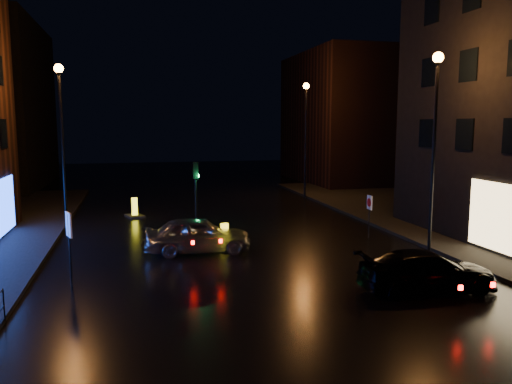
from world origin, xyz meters
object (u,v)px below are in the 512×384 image
Objects in this scene: traffic_signal at (196,217)px; road_sign_right at (369,206)px; silver_hatchback at (198,235)px; dark_sedan at (427,271)px; bollard_far at (135,213)px; road_sign_left at (69,231)px; bollard_near at (225,243)px.

traffic_signal reaches higher than road_sign_right.
road_sign_right reaches higher than silver_hatchback.
dark_sedan is at bearing -63.87° from traffic_signal.
bollard_far is 12.85m from road_sign_left.
bollard_near is 7.30m from road_sign_left.
road_sign_left is 1.22× the size of road_sign_right.
road_sign_left is (-5.37, -9.10, 1.41)m from traffic_signal.
bollard_near is 7.23m from road_sign_right.
bollard_far is (-3.82, 8.71, 0.00)m from bollard_near.
road_sign_right is (13.06, 4.17, -0.35)m from road_sign_left.
road_sign_left is at bearing 18.83° from road_sign_right.
road_sign_right is (7.70, -4.94, 1.06)m from traffic_signal.
traffic_signal is at bearing -64.94° from bollard_far.
traffic_signal is 4.74m from bollard_far.
bollard_far is 0.73× the size of road_sign_right.
bollard_near is 0.73× the size of road_sign_right.
bollard_far is (-2.60, 9.09, -0.51)m from silver_hatchback.
dark_sedan is 3.00× the size of bollard_near.
road_sign_right is at bearing -9.22° from dark_sedan.
bollard_far is at bearing 90.26° from bollard_near.
bollard_far is at bearing -36.42° from road_sign_right.
traffic_signal is 0.77× the size of silver_hatchback.
silver_hatchback reaches higher than bollard_near.
dark_sedan is at bearing -75.96° from bollard_near.
road_sign_right is (1.62, 7.45, 0.90)m from dark_sedan.
road_sign_right is at bearing -55.48° from bollard_far.
dark_sedan is (6.08, -12.39, 0.16)m from traffic_signal.
silver_hatchback is at bearing 15.82° from road_sign_left.
road_sign_left is 13.72m from road_sign_right.
silver_hatchback is 2.15× the size of road_sign_right.
road_sign_left is (-4.74, -3.48, 1.15)m from silver_hatchback.
bollard_near is (-5.48, 7.14, -0.42)m from dark_sedan.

